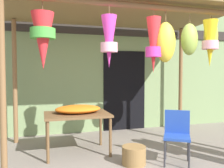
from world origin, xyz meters
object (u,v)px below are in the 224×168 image
Objects in this scene: flower_heap_on_table at (79,109)px; wicker_basket_by_table at (134,155)px; display_table at (77,118)px; folding_chair at (177,132)px.

flower_heap_on_table is 2.15× the size of wicker_basket_by_table.
display_table is 3.01× the size of wicker_basket_by_table.
folding_chair is at bearing -10.10° from wicker_basket_by_table.
flower_heap_on_table reaches higher than folding_chair.
display_table is 1.22m from wicker_basket_by_table.
flower_heap_on_table is at bearing 39.83° from display_table.
flower_heap_on_table is 0.98× the size of folding_chair.
folding_chair reaches higher than wicker_basket_by_table.
folding_chair is (1.49, -0.90, -0.15)m from display_table.
flower_heap_on_table is 1.28m from wicker_basket_by_table.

